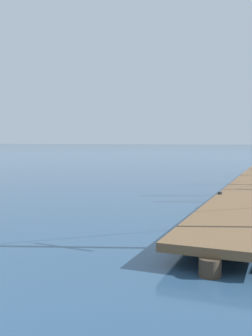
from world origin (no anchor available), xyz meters
The scene contains 0 objects.
Camera 1 is at (5.74, -1.73, 2.16)m, focal length 41.64 mm.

